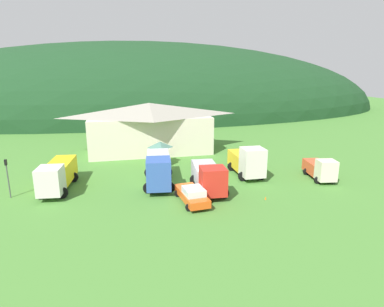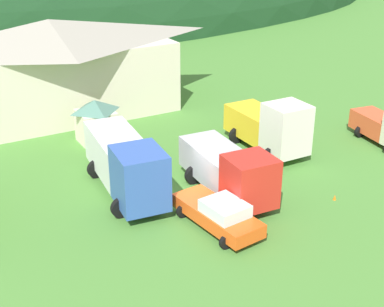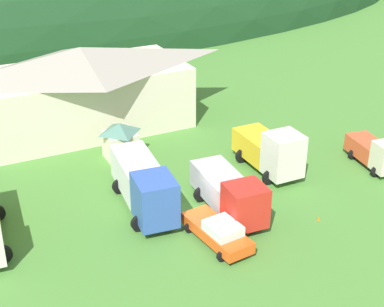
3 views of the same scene
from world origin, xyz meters
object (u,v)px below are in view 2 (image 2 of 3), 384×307
Objects in this scene: traffic_cone_near_pickup at (334,200)px; play_shed_cream at (96,121)px; crane_truck_red at (230,170)px; heavy_rig_striped at (271,126)px; service_pickup_orange at (219,213)px; depot_building at (53,66)px; box_truck_blue at (126,163)px.

play_shed_cream is at bearing 120.28° from traffic_cone_near_pickup.
crane_truck_red is 6.89m from heavy_rig_striped.
depot_building is at bearing 179.09° from service_pickup_orange.
depot_building is 2.58× the size of crane_truck_red.
traffic_cone_near_pickup is (9.55, -6.43, -1.87)m from box_truck_blue.
box_truck_blue is 1.18× the size of crane_truck_red.
play_shed_cream is 4.94× the size of traffic_cone_near_pickup.
crane_truck_red is (3.52, -11.03, 0.06)m from play_shed_cream.
heavy_rig_striped is at bearing 127.59° from crane_truck_red.
play_shed_cream is 0.41× the size of crane_truck_red.
crane_truck_red is at bearing -55.28° from heavy_rig_striped.
box_truck_blue is 6.28m from service_pickup_orange.
play_shed_cream is at bearing 177.47° from box_truck_blue.
service_pickup_orange is (-2.28, -2.50, -0.79)m from crane_truck_red.
crane_truck_red is at bearing 62.38° from box_truck_blue.
depot_building reaches higher than box_truck_blue.
heavy_rig_striped is (9.24, -7.20, 0.25)m from play_shed_cream.
service_pickup_orange is (1.23, -13.54, -0.73)m from play_shed_cream.
heavy_rig_striped reaches higher than service_pickup_orange.
depot_building reaches higher than play_shed_cream.
depot_building is at bearing -175.99° from box_truck_blue.
crane_truck_red is at bearing -77.17° from depot_building.
traffic_cone_near_pickup is at bearing -67.30° from depot_building.
crane_truck_red reaches higher than play_shed_cream.
depot_building is 2.19× the size of box_truck_blue.
heavy_rig_striped reaches higher than play_shed_cream.
traffic_cone_near_pickup is at bearing 78.05° from service_pickup_orange.
play_shed_cream is 0.46× the size of heavy_rig_striped.
depot_building is at bearing 112.70° from traffic_cone_near_pickup.
service_pickup_orange is at bearing -84.79° from play_shed_cream.
heavy_rig_striped is at bearing 122.33° from service_pickup_orange.
traffic_cone_near_pickup is at bearing -59.72° from play_shed_cream.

